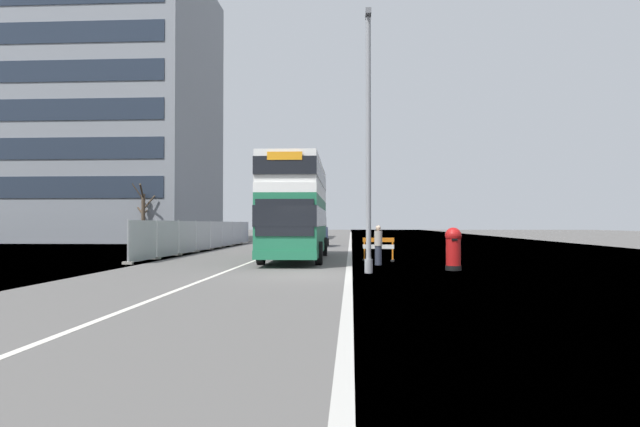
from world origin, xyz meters
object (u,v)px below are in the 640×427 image
double_decker_bus (297,209)px  pedestrian_at_kerb (378,245)px  red_pillar_postbox (453,247)px  car_receding_mid (281,232)px  lamppost_foreground (368,148)px  roadworks_barrier (378,247)px  car_oncoming_near (315,233)px

double_decker_bus → pedestrian_at_kerb: size_ratio=6.71×
red_pillar_postbox → car_receding_mid: 32.29m
red_pillar_postbox → lamppost_foreground: bearing=-157.3°
roadworks_barrier → pedestrian_at_kerb: size_ratio=0.90×
car_oncoming_near → roadworks_barrier: bearing=-76.1°
roadworks_barrier → lamppost_foreground: bearing=-96.0°
red_pillar_postbox → pedestrian_at_kerb: (-2.69, 2.43, -0.04)m
red_pillar_postbox → car_receding_mid: size_ratio=0.37×
car_receding_mid → pedestrian_at_kerb: size_ratio=2.60×
car_oncoming_near → lamppost_foreground: bearing=-81.5°
lamppost_foreground → car_oncoming_near: size_ratio=2.33×
double_decker_bus → roadworks_barrier: bearing=-13.2°
pedestrian_at_kerb → lamppost_foreground: bearing=-98.0°
double_decker_bus → car_receding_mid: size_ratio=2.58×
red_pillar_postbox → double_decker_bus: bearing=138.2°
double_decker_bus → lamppost_foreground: size_ratio=1.21×
double_decker_bus → red_pillar_postbox: 8.86m
roadworks_barrier → car_receding_mid: car_receding_mid is taller
car_oncoming_near → pedestrian_at_kerb: (3.91, -18.80, -0.21)m
double_decker_bus → pedestrian_at_kerb: bearing=-41.7°
roadworks_barrier → car_receding_mid: 26.85m
double_decker_bus → car_oncoming_near: 15.49m
red_pillar_postbox → roadworks_barrier: red_pillar_postbox is taller
lamppost_foreground → car_receding_mid: (-7.25, 31.89, -3.45)m
car_receding_mid → car_oncoming_near: bearing=-67.5°
lamppost_foreground → car_receding_mid: 32.88m
lamppost_foreground → car_receding_mid: lamppost_foreground is taller
car_receding_mid → pedestrian_at_kerb: (7.78, -28.12, -0.14)m
roadworks_barrier → car_oncoming_near: size_ratio=0.38×
car_oncoming_near → car_receding_mid: size_ratio=0.92×
pedestrian_at_kerb → red_pillar_postbox: bearing=-42.1°
car_oncoming_near → car_receding_mid: bearing=112.5°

